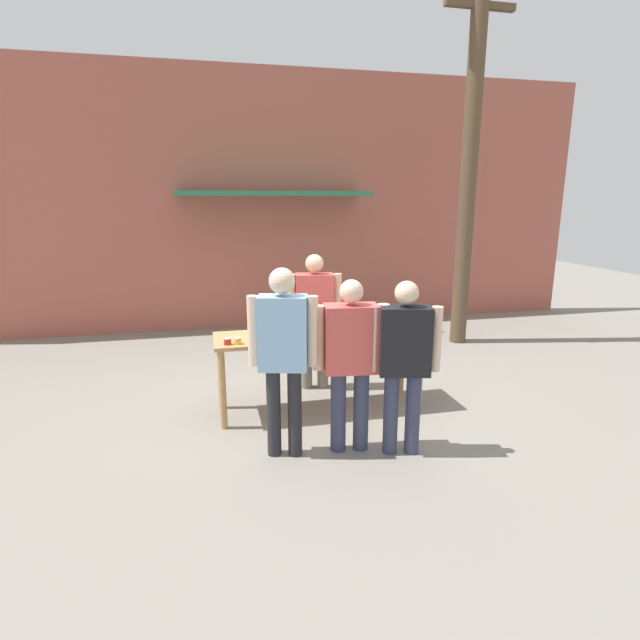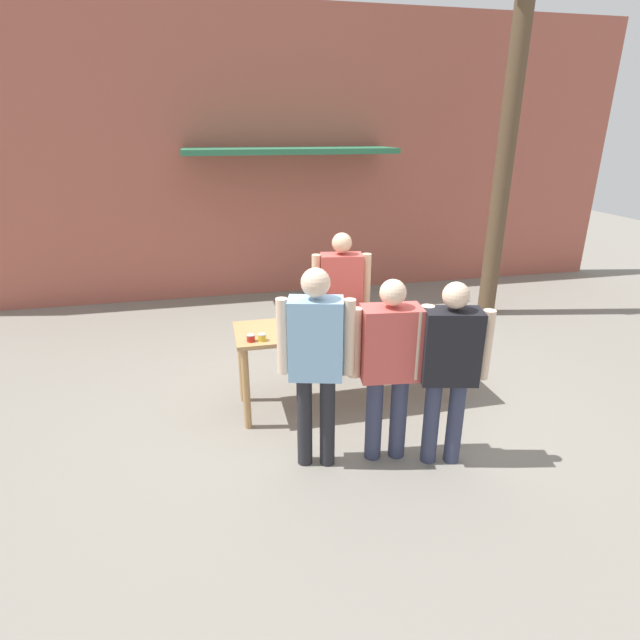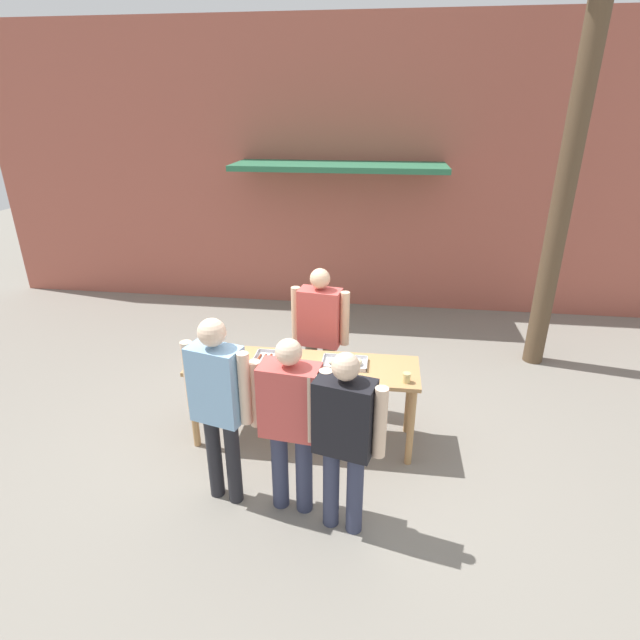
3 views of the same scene
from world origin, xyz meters
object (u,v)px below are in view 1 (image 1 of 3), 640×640
object	(u,v)px
person_server_behind_table	(315,311)
food_tray_buns	(356,328)
beer_cup	(414,329)
condiment_jar_ketchup	(238,341)
condiment_jar_mustard	(227,341)
food_tray_sausages	(293,332)
person_customer_holding_hotdog	(283,347)
person_customer_waiting_in_line	(350,353)
person_customer_with_cup	(404,355)
utility_pole	(470,159)

from	to	relation	value
person_server_behind_table	food_tray_buns	bearing A→B (deg)	-51.84
beer_cup	person_server_behind_table	distance (m)	1.27
food_tray_buns	condiment_jar_ketchup	xyz separation A→B (m)	(-1.33, -0.27, 0.01)
condiment_jar_mustard	beer_cup	xyz separation A→B (m)	(2.02, 0.00, 0.01)
food_tray_sausages	person_customer_holding_hotdog	size ratio (longest dim) A/B	0.24
food_tray_sausages	person_customer_waiting_in_line	world-z (taller)	person_customer_waiting_in_line
food_tray_sausages	person_customer_waiting_in_line	size ratio (longest dim) A/B	0.26
person_server_behind_table	person_customer_waiting_in_line	xyz separation A→B (m)	(-0.03, -1.63, -0.04)
condiment_jar_ketchup	food_tray_buns	bearing A→B (deg)	11.58
person_customer_with_cup	person_customer_waiting_in_line	size ratio (longest dim) A/B	1.00
food_tray_buns	beer_cup	xyz separation A→B (m)	(0.59, -0.27, 0.03)
food_tray_sausages	person_server_behind_table	xyz separation A→B (m)	(0.38, 0.60, 0.09)
food_tray_buns	person_customer_holding_hotdog	world-z (taller)	person_customer_holding_hotdog
food_tray_buns	person_server_behind_table	size ratio (longest dim) A/B	0.27
person_server_behind_table	person_customer_waiting_in_line	distance (m)	1.63
condiment_jar_mustard	person_customer_holding_hotdog	size ratio (longest dim) A/B	0.04
person_server_behind_table	person_customer_with_cup	distance (m)	1.85
person_customer_waiting_in_line	utility_pole	distance (m)	4.63
utility_pole	condiment_jar_ketchup	bearing A→B (deg)	-147.79
person_server_behind_table	utility_pole	size ratio (longest dim) A/B	0.29
condiment_jar_mustard	utility_pole	size ratio (longest dim) A/B	0.01
food_tray_buns	person_customer_holding_hotdog	bearing A→B (deg)	-134.46
food_tray_sausages	person_customer_holding_hotdog	distance (m)	1.04
person_customer_holding_hotdog	person_customer_waiting_in_line	world-z (taller)	person_customer_holding_hotdog
food_tray_buns	utility_pole	size ratio (longest dim) A/B	0.08
food_tray_sausages	food_tray_buns	bearing A→B (deg)	0.08
person_customer_holding_hotdog	condiment_jar_mustard	bearing A→B (deg)	-43.35
condiment_jar_mustard	person_customer_holding_hotdog	bearing A→B (deg)	-58.01
food_tray_buns	condiment_jar_mustard	size ratio (longest dim) A/B	5.94
food_tray_buns	person_customer_holding_hotdog	size ratio (longest dim) A/B	0.26
condiment_jar_mustard	person_customer_waiting_in_line	xyz separation A→B (m)	(1.07, -0.77, 0.04)
condiment_jar_ketchup	beer_cup	world-z (taller)	beer_cup
food_tray_sausages	condiment_jar_ketchup	world-z (taller)	condiment_jar_ketchup
person_customer_holding_hotdog	person_customer_waiting_in_line	distance (m)	0.62
condiment_jar_ketchup	condiment_jar_mustard	bearing A→B (deg)	176.52
food_tray_buns	condiment_jar_mustard	xyz separation A→B (m)	(-1.43, -0.27, 0.01)
utility_pole	food_tray_buns	bearing A→B (deg)	-139.24
condiment_jar_mustard	utility_pole	world-z (taller)	utility_pole
food_tray_sausages	person_customer_with_cup	xyz separation A→B (m)	(0.80, -1.20, 0.06)
person_customer_with_cup	person_customer_waiting_in_line	world-z (taller)	person_customer_waiting_in_line
condiment_jar_mustard	utility_pole	xyz separation A→B (m)	(3.86, 2.36, 1.99)
food_tray_buns	condiment_jar_ketchup	size ratio (longest dim) A/B	5.94
food_tray_buns	utility_pole	xyz separation A→B (m)	(2.43, 2.10, 2.01)
condiment_jar_mustard	beer_cup	size ratio (longest dim) A/B	0.79
food_tray_buns	beer_cup	size ratio (longest dim) A/B	4.71
condiment_jar_mustard	utility_pole	bearing A→B (deg)	31.45
food_tray_sausages	utility_pole	world-z (taller)	utility_pole
person_server_behind_table	food_tray_sausages	bearing A→B (deg)	-113.47
condiment_jar_ketchup	person_server_behind_table	world-z (taller)	person_server_behind_table
person_server_behind_table	person_customer_holding_hotdog	distance (m)	1.72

